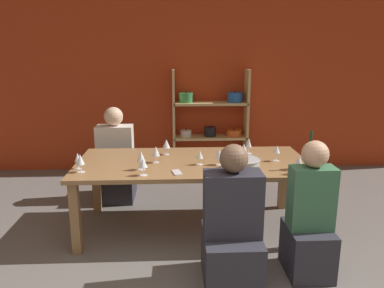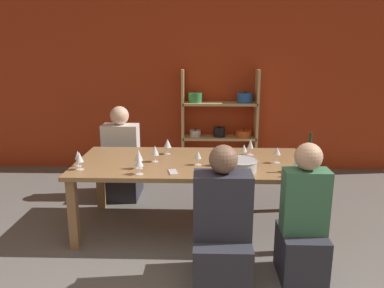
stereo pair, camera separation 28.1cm
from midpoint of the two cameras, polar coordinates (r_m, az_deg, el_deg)
The scene contains 21 objects.
wall_back_red at distance 5.67m, azimuth 2.07°, elevation 9.58°, with size 8.80×0.06×2.70m.
shelf_unit at distance 5.59m, azimuth 5.87°, elevation 1.86°, with size 1.11×0.30×1.53m.
dining_table at distance 3.75m, azimuth 2.11°, elevation -3.72°, with size 2.29×1.08×0.72m.
mixing_bowl at distance 3.44m, azimuth 9.59°, elevation -3.20°, with size 0.32×0.32×0.11m.
wine_bottle_green at distance 3.57m, azimuth 19.57°, elevation -1.84°, with size 0.08×0.08×0.36m.
wine_glass_white_a at distance 3.66m, azimuth -14.93°, elevation -1.75°, with size 0.06×0.06×0.15m.
wine_glass_red_a at distance 3.32m, azimuth -5.67°, elevation -2.82°, with size 0.08×0.08×0.16m.
wine_glass_empty_a at distance 3.95m, azimuth -1.71°, elevation 0.07°, with size 0.08×0.08×0.17m.
wine_glass_red_b at distance 3.76m, azimuth 14.96°, elevation -1.15°, with size 0.07×0.07×0.16m.
wine_glass_white_b at distance 3.58m, azimuth 3.18°, elevation -1.74°, with size 0.06×0.06×0.14m.
wine_glass_red_c at distance 3.40m, azimuth 17.94°, elevation -2.93°, with size 0.08×0.08×0.17m.
wine_glass_empty_b at distance 3.57m, azimuth 6.15°, elevation -1.64°, with size 0.08×0.08×0.16m.
wine_glass_white_c at distance 3.54m, azimuth -14.64°, elevation -2.04°, with size 0.07×0.07×0.17m.
wine_glass_empty_c at distance 3.68m, azimuth -3.49°, elevation -1.03°, with size 0.08×0.08×0.16m.
wine_glass_empty_d at distance 3.47m, azimuth -5.85°, elevation -1.79°, with size 0.08×0.08×0.18m.
wine_glass_red_d at distance 3.98m, azimuth 10.92°, elevation -0.09°, with size 0.07×0.07×0.17m.
wine_glass_white_d at distance 3.77m, azimuth 10.05°, elevation -0.78°, with size 0.06×0.06×0.16m.
cell_phone at distance 3.37m, azimuth -0.53°, elevation -4.33°, with size 0.10×0.16×0.01m.
person_near_a at distance 2.99m, azimuth 7.33°, elevation -13.66°, with size 0.44×0.55×1.12m.
person_far_a at distance 4.72m, azimuth -8.99°, elevation -3.07°, with size 0.43×0.54×1.14m.
person_near_b at distance 3.18m, azimuth 19.04°, elevation -12.19°, with size 0.35×0.43×1.12m.
Camera 2 is at (0.11, -1.82, 1.79)m, focal length 35.00 mm.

